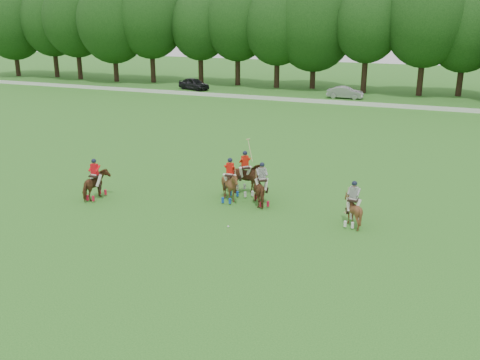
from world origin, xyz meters
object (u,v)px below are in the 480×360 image
at_px(polo_red_a, 96,185).
at_px(polo_stripe_b, 353,210).
at_px(polo_red_b, 245,178).
at_px(polo_red_c, 230,185).
at_px(car_mid, 345,93).
at_px(car_left, 194,84).
at_px(polo_stripe_a, 262,189).
at_px(polo_ball, 228,227).

relative_size(polo_red_a, polo_stripe_b, 1.02).
relative_size(polo_red_b, polo_red_c, 1.27).
height_order(car_mid, polo_stripe_b, polo_stripe_b).
xyz_separation_m(car_mid, polo_red_c, (1.55, -37.81, 0.18)).
relative_size(car_left, polo_red_a, 2.00).
relative_size(polo_stripe_a, polo_ball, 25.38).
distance_m(polo_red_a, polo_red_b, 8.07).
relative_size(car_mid, polo_red_a, 1.86).
bearing_deg(polo_stripe_b, polo_red_c, 171.76).
distance_m(polo_red_a, polo_ball, 8.30).
bearing_deg(polo_red_a, car_mid, 82.53).
distance_m(polo_red_a, polo_stripe_b, 13.60).
distance_m(polo_red_b, polo_ball, 4.97).
relative_size(car_mid, polo_ball, 46.31).
bearing_deg(polo_red_c, car_left, 119.42).
relative_size(car_left, polo_stripe_a, 1.96).
distance_m(polo_red_a, polo_stripe_a, 8.94).
xyz_separation_m(polo_red_a, polo_red_c, (6.83, 2.43, 0.06)).
bearing_deg(polo_red_b, polo_red_c, -103.38).
xyz_separation_m(polo_red_b, polo_stripe_a, (1.43, -1.21, -0.09)).
bearing_deg(car_left, polo_stripe_a, -128.64).
bearing_deg(polo_stripe_a, polo_red_c, -176.33).
distance_m(polo_red_b, polo_stripe_a, 1.88).
distance_m(car_left, polo_red_b, 42.42).
xyz_separation_m(polo_red_a, polo_ball, (8.20, -1.03, -0.76)).
relative_size(polo_red_a, polo_red_c, 0.94).
xyz_separation_m(polo_stripe_a, polo_ball, (-0.37, -3.57, -0.78)).
bearing_deg(car_left, car_mid, -70.10).
distance_m(polo_red_a, polo_red_c, 7.25).
bearing_deg(car_mid, polo_stripe_b, -169.79).
bearing_deg(polo_stripe_a, polo_ball, -95.94).
height_order(car_left, polo_red_b, polo_red_b).
bearing_deg(polo_red_c, polo_red_b, 76.62).
bearing_deg(polo_red_c, polo_stripe_a, 3.67).
bearing_deg(polo_ball, polo_red_c, 111.71).
relative_size(polo_red_a, polo_ball, 24.89).
xyz_separation_m(polo_red_a, polo_red_b, (7.14, 3.75, 0.11)).
height_order(car_mid, polo_red_c, polo_red_c).
bearing_deg(polo_ball, polo_red_a, 172.87).
bearing_deg(polo_red_b, polo_red_a, -152.28).
distance_m(car_left, polo_stripe_b, 47.84).
distance_m(car_left, polo_red_a, 42.77).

